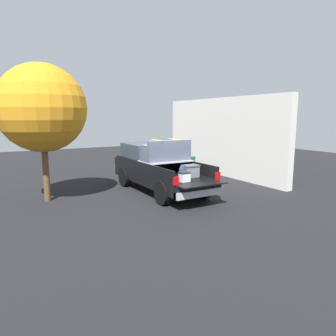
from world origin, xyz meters
TOP-DOWN VIEW (x-y plane):
  - ground_plane at (0.00, 0.00)m, footprint 40.00×40.00m
  - pickup_truck at (0.40, -0.00)m, footprint 6.05×2.06m
  - building_facade at (1.93, -4.75)m, footprint 9.22×0.36m
  - tree_background at (0.92, 4.35)m, footprint 3.16×3.16m
  - trash_can at (2.75, -3.37)m, footprint 0.60×0.60m

SIDE VIEW (x-z plane):
  - ground_plane at x=0.00m, z-range 0.00..0.00m
  - trash_can at x=2.75m, z-range 0.01..0.99m
  - pickup_truck at x=0.40m, z-range -0.12..2.11m
  - building_facade at x=1.93m, z-range 0.00..4.10m
  - tree_background at x=0.92m, z-range 0.91..5.92m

